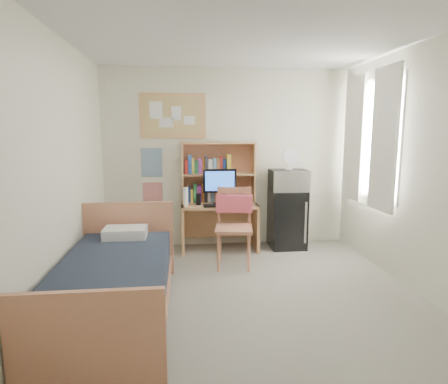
{
  "coord_description": "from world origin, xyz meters",
  "views": [
    {
      "loc": [
        -0.62,
        -3.42,
        1.68
      ],
      "look_at": [
        -0.14,
        1.2,
        0.94
      ],
      "focal_mm": 30.0,
      "sensor_mm": 36.0,
      "label": 1
    }
  ],
  "objects": [
    {
      "name": "floor",
      "position": [
        0.0,
        0.0,
        -0.01
      ],
      "size": [
        3.6,
        4.2,
        0.02
      ],
      "primitive_type": "cube",
      "color": "gray",
      "rests_on": "ground"
    },
    {
      "name": "ceiling",
      "position": [
        0.0,
        0.0,
        2.6
      ],
      "size": [
        3.6,
        4.2,
        0.02
      ],
      "primitive_type": "cube",
      "color": "silver",
      "rests_on": "wall_back"
    },
    {
      "name": "wall_back",
      "position": [
        0.0,
        2.1,
        1.3
      ],
      "size": [
        3.6,
        0.04,
        2.6
      ],
      "primitive_type": "cube",
      "color": "white",
      "rests_on": "floor"
    },
    {
      "name": "wall_front",
      "position": [
        0.0,
        -2.1,
        1.3
      ],
      "size": [
        3.6,
        0.04,
        2.6
      ],
      "primitive_type": "cube",
      "color": "white",
      "rests_on": "floor"
    },
    {
      "name": "wall_left",
      "position": [
        -1.8,
        0.0,
        1.3
      ],
      "size": [
        0.04,
        4.2,
        2.6
      ],
      "primitive_type": "cube",
      "color": "white",
      "rests_on": "floor"
    },
    {
      "name": "wall_right",
      "position": [
        1.8,
        0.0,
        1.3
      ],
      "size": [
        0.04,
        4.2,
        2.6
      ],
      "primitive_type": "cube",
      "color": "white",
      "rests_on": "floor"
    },
    {
      "name": "window_unit",
      "position": [
        1.75,
        1.2,
        1.6
      ],
      "size": [
        0.1,
        1.4,
        1.7
      ],
      "primitive_type": "cube",
      "color": "white",
      "rests_on": "wall_right"
    },
    {
      "name": "curtain_left",
      "position": [
        1.72,
        0.8,
        1.6
      ],
      "size": [
        0.04,
        0.55,
        1.7
      ],
      "primitive_type": "cube",
      "color": "white",
      "rests_on": "wall_right"
    },
    {
      "name": "curtain_right",
      "position": [
        1.72,
        1.6,
        1.6
      ],
      "size": [
        0.04,
        0.55,
        1.7
      ],
      "primitive_type": "cube",
      "color": "white",
      "rests_on": "wall_right"
    },
    {
      "name": "bulletin_board",
      "position": [
        -0.78,
        2.08,
        1.92
      ],
      "size": [
        0.94,
        0.03,
        0.64
      ],
      "primitive_type": "cube",
      "color": "tan",
      "rests_on": "wall_back"
    },
    {
      "name": "poster_wave",
      "position": [
        -1.1,
        2.09,
        1.25
      ],
      "size": [
        0.3,
        0.01,
        0.42
      ],
      "primitive_type": "cube",
      "color": "#255D94",
      "rests_on": "wall_back"
    },
    {
      "name": "poster_japan",
      "position": [
        -1.1,
        2.09,
        0.78
      ],
      "size": [
        0.28,
        0.01,
        0.36
      ],
      "primitive_type": "cube",
      "color": "red",
      "rests_on": "wall_back"
    },
    {
      "name": "desk",
      "position": [
        -0.14,
        1.8,
        0.34
      ],
      "size": [
        1.09,
        0.55,
        0.68
      ],
      "primitive_type": "cube",
      "rotation": [
        0.0,
        0.0,
        -0.01
      ],
      "color": "tan",
      "rests_on": "floor"
    },
    {
      "name": "desk_chair",
      "position": [
        -0.02,
        1.09,
        0.5
      ],
      "size": [
        0.57,
        0.57,
        1.0
      ],
      "primitive_type": "cube",
      "rotation": [
        0.0,
        0.0,
        -0.15
      ],
      "color": "tan",
      "rests_on": "floor"
    },
    {
      "name": "mini_fridge",
      "position": [
        0.86,
        1.83,
        0.43
      ],
      "size": [
        0.51,
        0.51,
        0.85
      ],
      "primitive_type": "cube",
      "rotation": [
        0.0,
        0.0,
        -0.01
      ],
      "color": "black",
      "rests_on": "floor"
    },
    {
      "name": "bed",
      "position": [
        -1.28,
        -0.09,
        0.27
      ],
      "size": [
        0.99,
        1.97,
        0.54
      ],
      "primitive_type": "cube",
      "rotation": [
        0.0,
        0.0,
        0.0
      ],
      "color": "black",
      "rests_on": "floor"
    },
    {
      "name": "hutch",
      "position": [
        -0.14,
        1.95,
        1.12
      ],
      "size": [
        1.07,
        0.28,
        0.87
      ],
      "primitive_type": "cube",
      "rotation": [
        0.0,
        0.0,
        -0.01
      ],
      "color": "tan",
      "rests_on": "desk"
    },
    {
      "name": "monitor",
      "position": [
        -0.14,
        1.74,
        0.93
      ],
      "size": [
        0.47,
        0.04,
        0.5
      ],
      "primitive_type": "cube",
      "rotation": [
        0.0,
        0.0,
        -0.01
      ],
      "color": "black",
      "rests_on": "desk"
    },
    {
      "name": "keyboard",
      "position": [
        -0.14,
        1.6,
        0.69
      ],
      "size": [
        0.47,
        0.15,
        0.02
      ],
      "primitive_type": "cube",
      "rotation": [
        0.0,
        0.0,
        -0.01
      ],
      "color": "black",
      "rests_on": "desk"
    },
    {
      "name": "speaker_left",
      "position": [
        -0.44,
        1.74,
        0.76
      ],
      "size": [
        0.07,
        0.07,
        0.16
      ],
      "primitive_type": "cube",
      "rotation": [
        0.0,
        0.0,
        -0.01
      ],
      "color": "black",
      "rests_on": "desk"
    },
    {
      "name": "speaker_right",
      "position": [
        0.16,
        1.74,
        0.76
      ],
      "size": [
        0.07,
        0.07,
        0.16
      ],
      "primitive_type": "cube",
      "rotation": [
        0.0,
        0.0,
        -0.01
      ],
      "color": "black",
      "rests_on": "desk"
    },
    {
      "name": "water_bottle",
      "position": [
        -0.62,
        1.7,
        0.8
      ],
      "size": [
        0.07,
        0.07,
        0.25
      ],
      "primitive_type": "cylinder",
      "rotation": [
        0.0,
        0.0,
        -0.01
      ],
      "color": "white",
      "rests_on": "desk"
    },
    {
      "name": "hoodie",
      "position": [
        0.01,
        1.29,
        0.78
      ],
      "size": [
        0.49,
        0.21,
        0.23
      ],
      "primitive_type": "cube",
      "rotation": [
        0.0,
        0.0,
        -0.15
      ],
      "color": "#E45665",
      "rests_on": "desk_chair"
    },
    {
      "name": "microwave",
      "position": [
        0.86,
        1.81,
        1.0
      ],
      "size": [
        0.53,
        0.4,
        0.3
      ],
      "primitive_type": "cube",
      "rotation": [
        0.0,
        0.0,
        -0.01
      ],
      "color": "silver",
      "rests_on": "mini_fridge"
    },
    {
      "name": "desk_fan",
      "position": [
        0.86,
        1.81,
        1.29
      ],
      "size": [
        0.22,
        0.22,
        0.27
      ],
      "primitive_type": "cylinder",
      "rotation": [
        0.0,
        0.0,
        -0.01
      ],
      "color": "white",
      "rests_on": "microwave"
    },
    {
      "name": "pillow",
      "position": [
        -1.28,
        0.66,
        0.6
      ],
      "size": [
        0.46,
        0.32,
        0.11
      ],
      "primitive_type": "cube",
      "rotation": [
        0.0,
        0.0,
        0.0
      ],
      "color": "white",
      "rests_on": "bed"
    }
  ]
}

